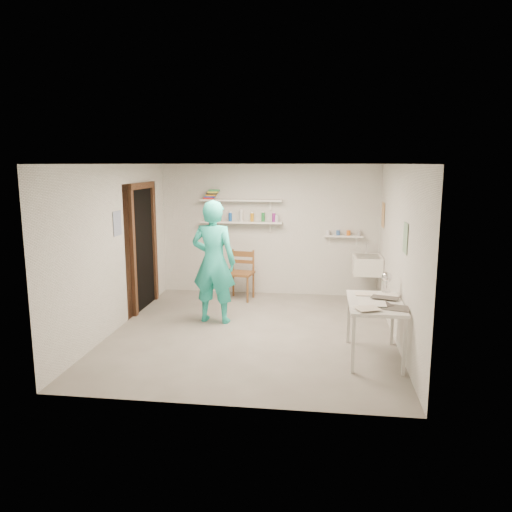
# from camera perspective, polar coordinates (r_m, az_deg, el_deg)

# --- Properties ---
(floor) EXTENTS (4.00, 4.50, 0.02)m
(floor) POSITION_cam_1_polar(r_m,az_deg,el_deg) (7.31, -0.41, -8.77)
(floor) COLOR slate
(floor) RESTS_ON ground
(ceiling) EXTENTS (4.00, 4.50, 0.02)m
(ceiling) POSITION_cam_1_polar(r_m,az_deg,el_deg) (6.90, -0.44, 10.56)
(ceiling) COLOR silver
(ceiling) RESTS_ON wall_back
(wall_back) EXTENTS (4.00, 0.02, 2.40)m
(wall_back) POSITION_cam_1_polar(r_m,az_deg,el_deg) (9.22, 1.51, 3.01)
(wall_back) COLOR silver
(wall_back) RESTS_ON ground
(wall_front) EXTENTS (4.00, 0.02, 2.40)m
(wall_front) POSITION_cam_1_polar(r_m,az_deg,el_deg) (4.82, -4.14, -3.98)
(wall_front) COLOR silver
(wall_front) RESTS_ON ground
(wall_left) EXTENTS (0.02, 4.50, 2.40)m
(wall_left) POSITION_cam_1_polar(r_m,az_deg,el_deg) (7.55, -15.73, 0.93)
(wall_left) COLOR silver
(wall_left) RESTS_ON ground
(wall_right) EXTENTS (0.02, 4.50, 2.40)m
(wall_right) POSITION_cam_1_polar(r_m,az_deg,el_deg) (7.02, 16.05, 0.22)
(wall_right) COLOR silver
(wall_right) RESTS_ON ground
(doorway_recess) EXTENTS (0.02, 0.90, 2.00)m
(doorway_recess) POSITION_cam_1_polar(r_m,az_deg,el_deg) (8.53, -12.79, 0.78)
(doorway_recess) COLOR black
(doorway_recess) RESTS_ON wall_left
(corridor_box) EXTENTS (1.40, 1.50, 2.10)m
(corridor_box) POSITION_cam_1_polar(r_m,az_deg,el_deg) (8.79, -17.15, 1.19)
(corridor_box) COLOR brown
(corridor_box) RESTS_ON ground
(door_lintel) EXTENTS (0.06, 1.05, 0.10)m
(door_lintel) POSITION_cam_1_polar(r_m,az_deg,el_deg) (8.42, -12.95, 7.84)
(door_lintel) COLOR brown
(door_lintel) RESTS_ON wall_left
(door_jamb_near) EXTENTS (0.06, 0.10, 2.00)m
(door_jamb_near) POSITION_cam_1_polar(r_m,az_deg,el_deg) (8.06, -13.87, 0.18)
(door_jamb_near) COLOR brown
(door_jamb_near) RESTS_ON ground
(door_jamb_far) EXTENTS (0.06, 0.10, 2.00)m
(door_jamb_far) POSITION_cam_1_polar(r_m,az_deg,el_deg) (8.99, -11.57, 1.32)
(door_jamb_far) COLOR brown
(door_jamb_far) RESTS_ON ground
(shelf_lower) EXTENTS (1.50, 0.22, 0.03)m
(shelf_lower) POSITION_cam_1_polar(r_m,az_deg,el_deg) (9.14, -1.70, 3.89)
(shelf_lower) COLOR white
(shelf_lower) RESTS_ON wall_back
(shelf_upper) EXTENTS (1.50, 0.22, 0.03)m
(shelf_upper) POSITION_cam_1_polar(r_m,az_deg,el_deg) (9.10, -1.71, 6.39)
(shelf_upper) COLOR white
(shelf_upper) RESTS_ON wall_back
(ledge_shelf) EXTENTS (0.70, 0.14, 0.03)m
(ledge_shelf) POSITION_cam_1_polar(r_m,az_deg,el_deg) (9.10, 9.94, 2.25)
(ledge_shelf) COLOR white
(ledge_shelf) RESTS_ON wall_back
(poster_left) EXTENTS (0.01, 0.28, 0.36)m
(poster_left) POSITION_cam_1_polar(r_m,az_deg,el_deg) (7.53, -15.56, 3.62)
(poster_left) COLOR #334C7F
(poster_left) RESTS_ON wall_left
(poster_right_a) EXTENTS (0.01, 0.34, 0.42)m
(poster_right_a) POSITION_cam_1_polar(r_m,az_deg,el_deg) (8.74, 14.32, 4.58)
(poster_right_a) COLOR #995933
(poster_right_a) RESTS_ON wall_right
(poster_right_b) EXTENTS (0.01, 0.30, 0.38)m
(poster_right_b) POSITION_cam_1_polar(r_m,az_deg,el_deg) (6.43, 16.70, 1.98)
(poster_right_b) COLOR #3F724C
(poster_right_b) RESTS_ON wall_right
(belfast_sink) EXTENTS (0.48, 0.60, 0.30)m
(belfast_sink) POSITION_cam_1_polar(r_m,az_deg,el_deg) (8.74, 12.59, -0.98)
(belfast_sink) COLOR white
(belfast_sink) RESTS_ON wall_right
(man) EXTENTS (0.73, 0.53, 1.88)m
(man) POSITION_cam_1_polar(r_m,az_deg,el_deg) (7.58, -4.86, -0.68)
(man) COLOR #27C7B4
(man) RESTS_ON ground
(wall_clock) EXTENTS (0.34, 0.08, 0.34)m
(wall_clock) POSITION_cam_1_polar(r_m,az_deg,el_deg) (7.74, -4.75, 1.91)
(wall_clock) COLOR beige
(wall_clock) RESTS_ON man
(wooden_chair) EXTENTS (0.50, 0.48, 0.95)m
(wooden_chair) POSITION_cam_1_polar(r_m,az_deg,el_deg) (8.90, -1.82, -2.01)
(wooden_chair) COLOR brown
(wooden_chair) RESTS_ON ground
(work_table) EXTENTS (0.66, 1.09, 0.73)m
(work_table) POSITION_cam_1_polar(r_m,az_deg,el_deg) (6.45, 13.36, -8.22)
(work_table) COLOR silver
(work_table) RESTS_ON ground
(desk_lamp) EXTENTS (0.14, 0.14, 0.14)m
(desk_lamp) POSITION_cam_1_polar(r_m,az_deg,el_deg) (6.73, 14.74, -2.32)
(desk_lamp) COLOR silver
(desk_lamp) RESTS_ON work_table
(spray_cans) EXTENTS (1.26, 0.06, 0.17)m
(spray_cans) POSITION_cam_1_polar(r_m,az_deg,el_deg) (9.13, -1.70, 4.52)
(spray_cans) COLOR black
(spray_cans) RESTS_ON shelf_lower
(book_stack) EXTENTS (0.28, 0.14, 0.17)m
(book_stack) POSITION_cam_1_polar(r_m,az_deg,el_deg) (9.20, -5.12, 7.02)
(book_stack) COLOR red
(book_stack) RESTS_ON shelf_upper
(ledge_pots) EXTENTS (0.48, 0.07, 0.09)m
(ledge_pots) POSITION_cam_1_polar(r_m,az_deg,el_deg) (9.10, 9.95, 2.63)
(ledge_pots) COLOR silver
(ledge_pots) RESTS_ON ledge_shelf
(papers) EXTENTS (0.30, 0.22, 0.03)m
(papers) POSITION_cam_1_polar(r_m,az_deg,el_deg) (6.34, 13.51, -4.96)
(papers) COLOR silver
(papers) RESTS_ON work_table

